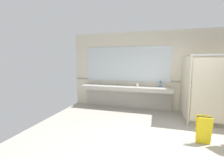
{
  "coord_description": "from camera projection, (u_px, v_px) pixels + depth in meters",
  "views": [
    {
      "loc": [
        -0.64,
        -3.26,
        1.75
      ],
      "look_at": [
        -1.86,
        1.12,
        1.22
      ],
      "focal_mm": 24.28,
      "sensor_mm": 36.0,
      "label": 1
    }
  ],
  "objects": [
    {
      "name": "mirror_panel",
      "position": [
        127.0,
        64.0,
        5.71
      ],
      "size": [
        3.17,
        0.02,
        1.3
      ],
      "primitive_type": "cube",
      "color": "silver",
      "rests_on": "wall_back"
    },
    {
      "name": "wall_back",
      "position": [
        173.0,
        71.0,
        5.37
      ],
      "size": [
        7.55,
        0.12,
        2.83
      ],
      "primitive_type": "cube",
      "color": "beige",
      "rests_on": "ground_plane"
    },
    {
      "name": "vanity_counter",
      "position": [
        126.0,
        92.0,
        5.64
      ],
      "size": [
        3.27,
        0.56,
        0.96
      ],
      "color": "#B2ADA3",
      "rests_on": "ground_plane"
    },
    {
      "name": "paper_cup",
      "position": [
        137.0,
        86.0,
        5.31
      ],
      "size": [
        0.07,
        0.07,
        0.11
      ],
      "primitive_type": "cylinder",
      "color": "white",
      "rests_on": "vanity_counter"
    },
    {
      "name": "wall_back_tile_band",
      "position": [
        173.0,
        81.0,
        5.35
      ],
      "size": [
        7.55,
        0.01,
        0.06
      ],
      "primitive_type": "cube",
      "color": "#9E937F",
      "rests_on": "wall_back"
    },
    {
      "name": "wet_floor_sign",
      "position": [
        204.0,
        130.0,
        3.2
      ],
      "size": [
        0.28,
        0.19,
        0.61
      ],
      "color": "yellow",
      "rests_on": "ground_plane"
    },
    {
      "name": "soap_dispenser",
      "position": [
        160.0,
        84.0,
        5.35
      ],
      "size": [
        0.07,
        0.07,
        0.22
      ],
      "color": "teal",
      "rests_on": "vanity_counter"
    },
    {
      "name": "ground_plane",
      "position": [
        184.0,
        148.0,
        3.16
      ],
      "size": [
        7.55,
        5.45,
        0.1
      ],
      "primitive_type": "cube",
      "color": "#9E998E"
    }
  ]
}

